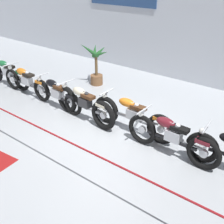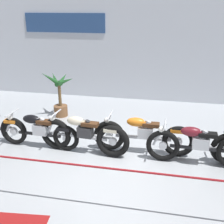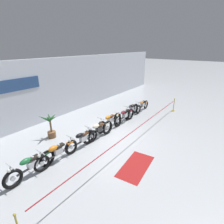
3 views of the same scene
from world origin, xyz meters
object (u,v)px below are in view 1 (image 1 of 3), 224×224
Objects in this scene: motorcycle_maroon_5 at (171,137)px; potted_palm_left_of_row at (96,66)px; stanchion_far_left at (4,115)px; motorcycle_black_2 at (56,94)px; motorcycle_cream_3 at (84,104)px; motorcycle_green_0 at (7,73)px; motorcycle_orange_4 at (132,116)px; motorcycle_orange_1 at (26,81)px.

potted_palm_left_of_row is at bearing 151.46° from motorcycle_maroon_5.
potted_palm_left_of_row reaches higher than stanchion_far_left.
motorcycle_black_2 is 1.35× the size of potted_palm_left_of_row.
motorcycle_black_2 is 1.20m from motorcycle_cream_3.
stanchion_far_left is (0.74, -4.23, 0.05)m from potted_palm_left_of_row.
motorcycle_maroon_5 reaches higher than motorcycle_green_0.
potted_palm_left_of_row is (-2.92, 1.98, 0.23)m from motorcycle_orange_4.
motorcycle_orange_1 is at bearing -177.60° from motorcycle_orange_4.
motorcycle_orange_4 is (2.62, 0.22, 0.02)m from motorcycle_black_2.
motorcycle_black_2 is at bearing 178.96° from motorcycle_maroon_5.
potted_palm_left_of_row reaches higher than motorcycle_orange_4.
motorcycle_orange_1 is (1.19, -0.09, 0.01)m from motorcycle_green_0.
motorcycle_black_2 is 2.24m from potted_palm_left_of_row.
motorcycle_maroon_5 is at bearing -1.26° from motorcycle_orange_1.
motorcycle_orange_1 is 0.99× the size of motorcycle_maroon_5.
potted_palm_left_of_row reaches higher than motorcycle_maroon_5.
motorcycle_green_0 is 6.61m from motorcycle_maroon_5.
stanchion_far_left reaches higher than motorcycle_maroon_5.
motorcycle_orange_1 is 5.41m from motorcycle_maroon_5.
potted_palm_left_of_row is (2.42, 2.07, 0.23)m from motorcycle_green_0.
motorcycle_maroon_5 is at bearing -1.78° from motorcycle_green_0.
potted_palm_left_of_row is at bearing 60.28° from motorcycle_orange_1.
motorcycle_cream_3 is (1.19, -0.06, 0.03)m from motorcycle_black_2.
motorcycle_maroon_5 is at bearing -0.34° from motorcycle_cream_3.
motorcycle_green_0 is 0.98× the size of motorcycle_orange_1.
motorcycle_cream_3 is 1.45m from motorcycle_orange_4.
motorcycle_orange_4 is at bearing 2.40° from motorcycle_orange_1.
motorcycle_orange_1 reaches higher than motorcycle_black_2.
motorcycle_green_0 is at bearing -139.51° from potted_palm_left_of_row.
motorcycle_cream_3 is at bearing -2.64° from motorcycle_black_2.
potted_palm_left_of_row reaches higher than motorcycle_orange_1.
motorcycle_cream_3 is 1.46× the size of potted_palm_left_of_row.
motorcycle_orange_1 is 1.00× the size of motorcycle_cream_3.
motorcycle_cream_3 is (3.91, -0.19, 0.01)m from motorcycle_green_0.
motorcycle_cream_3 is 0.99× the size of motorcycle_maroon_5.
motorcycle_orange_1 is 1.52m from motorcycle_black_2.
potted_palm_left_of_row is at bearing 99.89° from stanchion_far_left.
motorcycle_orange_1 is 0.19× the size of stanchion_far_left.
stanchion_far_left is at bearing -134.08° from motorcycle_orange_4.
motorcycle_green_0 is 3.92m from motorcycle_cream_3.
stanchion_far_left is (-0.75, -1.97, 0.27)m from motorcycle_cream_3.
motorcycle_black_2 is 2.63m from motorcycle_orange_4.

